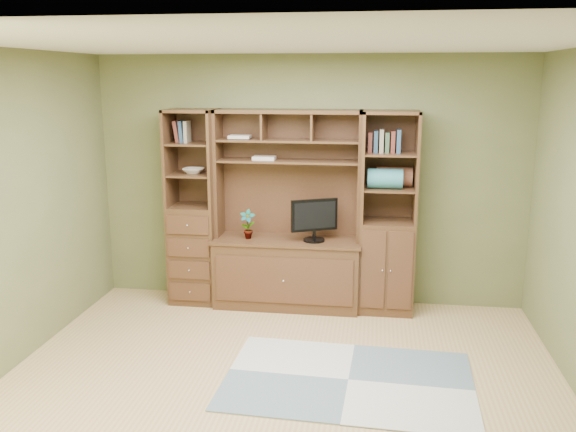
% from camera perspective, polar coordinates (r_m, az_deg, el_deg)
% --- Properties ---
extents(room, '(4.60, 4.10, 2.64)m').
position_cam_1_polar(room, '(4.47, -0.78, -0.95)').
color(room, tan).
rests_on(room, ground).
extents(center_hutch, '(1.54, 0.53, 2.05)m').
position_cam_1_polar(center_hutch, '(6.24, -0.10, 0.44)').
color(center_hutch, '#452B18').
rests_on(center_hutch, ground).
extents(left_tower, '(0.50, 0.45, 2.05)m').
position_cam_1_polar(left_tower, '(6.49, -8.82, 0.78)').
color(left_tower, '#452B18').
rests_on(left_tower, ground).
extents(right_tower, '(0.55, 0.45, 2.05)m').
position_cam_1_polar(right_tower, '(6.22, 9.35, 0.23)').
color(right_tower, '#452B18').
rests_on(right_tower, ground).
extents(rug, '(2.01, 1.39, 0.01)m').
position_cam_1_polar(rug, '(5.06, 5.66, -15.04)').
color(rug, '#979C9C').
rests_on(rug, ground).
extents(monitor, '(0.54, 0.41, 0.60)m').
position_cam_1_polar(monitor, '(6.17, 2.48, 0.34)').
color(monitor, black).
rests_on(monitor, center_hutch).
extents(orchid, '(0.16, 0.11, 0.30)m').
position_cam_1_polar(orchid, '(6.31, -3.81, -0.78)').
color(orchid, '#A14636').
rests_on(orchid, center_hutch).
extents(magazines, '(0.23, 0.17, 0.04)m').
position_cam_1_polar(magazines, '(6.27, -2.23, 5.45)').
color(magazines, beige).
rests_on(magazines, center_hutch).
extents(bowl, '(0.22, 0.22, 0.05)m').
position_cam_1_polar(bowl, '(6.42, -8.83, 4.21)').
color(bowl, silver).
rests_on(bowl, left_tower).
extents(blanket_teal, '(0.34, 0.20, 0.20)m').
position_cam_1_polar(blanket_teal, '(6.10, 9.07, 3.48)').
color(blanket_teal, teal).
rests_on(blanket_teal, right_tower).
extents(blanket_red, '(0.36, 0.20, 0.20)m').
position_cam_1_polar(blanket_red, '(6.23, 9.90, 3.64)').
color(blanket_red, brown).
rests_on(blanket_red, right_tower).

